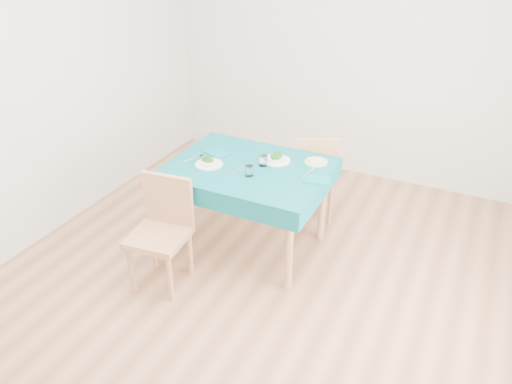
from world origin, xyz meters
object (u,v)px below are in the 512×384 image
at_px(table, 249,208).
at_px(chair_far, 313,167).
at_px(bowl_near, 209,161).
at_px(bowl_far, 276,157).
at_px(side_plate, 316,162).
at_px(chair_near, 157,228).

bearing_deg(table, chair_far, 67.73).
relative_size(bowl_near, bowl_far, 0.98).
distance_m(table, chair_far, 0.79).
bearing_deg(bowl_near, chair_far, 54.74).
distance_m(chair_far, bowl_far, 0.63).
xyz_separation_m(bowl_near, bowl_far, (0.45, 0.30, 0.00)).
distance_m(table, bowl_near, 0.52).
bearing_deg(bowl_near, side_plate, 29.35).
relative_size(table, chair_far, 1.26).
relative_size(chair_far, bowl_far, 4.34).
relative_size(chair_near, chair_far, 1.03).
height_order(chair_near, side_plate, chair_near).
bearing_deg(bowl_far, chair_far, 75.45).
distance_m(bowl_near, side_plate, 0.86).
bearing_deg(table, side_plate, 34.14).
xyz_separation_m(chair_far, bowl_far, (-0.14, -0.53, 0.30)).
bearing_deg(chair_far, side_plate, 86.54).
distance_m(bowl_near, bowl_far, 0.54).
xyz_separation_m(table, chair_near, (-0.38, -0.73, 0.13)).
height_order(chair_far, bowl_far, chair_far).
height_order(chair_near, bowl_far, chair_near).
height_order(table, bowl_far, bowl_far).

